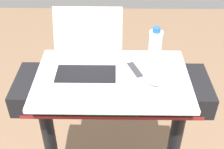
{
  "coord_description": "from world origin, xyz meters",
  "views": [
    {
      "loc": [
        0.01,
        -0.35,
        1.94
      ],
      "look_at": [
        0.0,
        0.65,
        1.19
      ],
      "focal_mm": 46.89,
      "sensor_mm": 36.0,
      "label": 1
    }
  ],
  "objects_px": {
    "laptop": "(87,59)",
    "computer_mouse": "(153,79)",
    "water_bottle": "(155,49)",
    "tv_remote": "(135,71)"
  },
  "relations": [
    {
      "from": "laptop",
      "to": "tv_remote",
      "type": "distance_m",
      "value": 0.23
    },
    {
      "from": "computer_mouse",
      "to": "tv_remote",
      "type": "relative_size",
      "value": 0.6
    },
    {
      "from": "laptop",
      "to": "computer_mouse",
      "type": "bearing_deg",
      "value": -18.87
    },
    {
      "from": "computer_mouse",
      "to": "water_bottle",
      "type": "height_order",
      "value": "water_bottle"
    },
    {
      "from": "tv_remote",
      "to": "laptop",
      "type": "bearing_deg",
      "value": 170.24
    },
    {
      "from": "laptop",
      "to": "computer_mouse",
      "type": "distance_m",
      "value": 0.32
    },
    {
      "from": "laptop",
      "to": "tv_remote",
      "type": "relative_size",
      "value": 1.97
    },
    {
      "from": "laptop",
      "to": "computer_mouse",
      "type": "relative_size",
      "value": 3.26
    },
    {
      "from": "computer_mouse",
      "to": "water_bottle",
      "type": "distance_m",
      "value": 0.15
    },
    {
      "from": "computer_mouse",
      "to": "tv_remote",
      "type": "distance_m",
      "value": 0.1
    }
  ]
}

